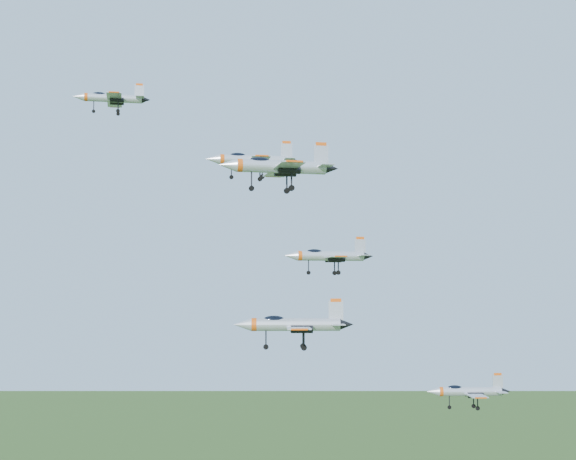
{
  "coord_description": "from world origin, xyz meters",
  "views": [
    {
      "loc": [
        -1.21,
        -102.79,
        124.11
      ],
      "look_at": [
        6.62,
        -4.12,
        131.7
      ],
      "focal_mm": 50.0,
      "sensor_mm": 36.0,
      "label": 1
    }
  ],
  "objects": [
    {
      "name": "jet_lead",
      "position": [
        -17.33,
        9.88,
        151.29
      ],
      "size": [
        10.8,
        8.99,
        2.89
      ],
      "rotation": [
        0.0,
        0.0,
        0.12
      ],
      "color": "#B7BBC5"
    },
    {
      "name": "jet_left_high",
      "position": [
        2.14,
        -4.0,
        140.44
      ],
      "size": [
        11.96,
        9.92,
        3.19
      ],
      "rotation": [
        0.0,
        0.0,
        0.09
      ],
      "color": "#B7BBC5"
    },
    {
      "name": "jet_right_high",
      "position": [
        4.27,
        -20.12,
        137.13
      ],
      "size": [
        12.86,
        10.73,
        3.44
      ],
      "rotation": [
        0.0,
        0.0,
        0.13
      ],
      "color": "#B7BBC5"
    },
    {
      "name": "jet_left_low",
      "position": [
        13.48,
        10.47,
        129.18
      ],
      "size": [
        13.08,
        10.85,
        3.49
      ],
      "rotation": [
        0.0,
        0.0,
        0.09
      ],
      "color": "#B7BBC5"
    },
    {
      "name": "jet_right_low",
      "position": [
        6.03,
        -16.94,
        120.6
      ],
      "size": [
        12.94,
        10.68,
        3.46
      ],
      "rotation": [
        0.0,
        0.0,
        -0.05
      ],
      "color": "#B7BBC5"
    },
    {
      "name": "jet_trail",
      "position": [
        29.0,
        -4.12,
        111.72
      ],
      "size": [
        10.56,
        8.71,
        2.82
      ],
      "rotation": [
        0.0,
        0.0,
        -0.05
      ],
      "color": "#B7BBC5"
    }
  ]
}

